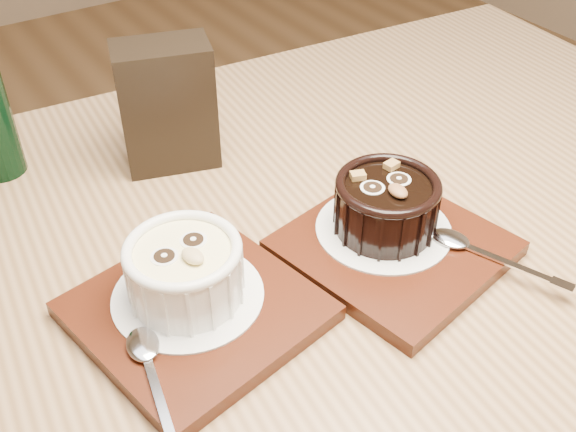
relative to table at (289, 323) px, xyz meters
name	(u,v)px	position (x,y,z in m)	size (l,w,h in m)	color
table	(289,323)	(0.00, 0.00, 0.00)	(1.26, 0.90, 0.75)	brown
tray_left	(196,311)	(-0.11, -0.02, 0.10)	(0.18, 0.18, 0.01)	#461A0B
doily_left	(188,295)	(-0.11, -0.01, 0.11)	(0.13, 0.13, 0.00)	white
ramekin_white	(185,269)	(-0.11, -0.01, 0.14)	(0.10, 0.10, 0.06)	white
spoon_left	(153,378)	(-0.17, -0.07, 0.11)	(0.03, 0.13, 0.01)	white
tray_right	(394,248)	(0.09, -0.05, 0.10)	(0.18, 0.18, 0.01)	#461A0B
doily_right	(383,229)	(0.09, -0.03, 0.11)	(0.13, 0.13, 0.00)	white
ramekin_dark	(386,203)	(0.09, -0.03, 0.14)	(0.10, 0.10, 0.06)	black
spoon_right	(486,253)	(0.14, -0.11, 0.11)	(0.03, 0.13, 0.01)	white
condiment_stand	(167,106)	(-0.02, 0.21, 0.16)	(0.10, 0.06, 0.14)	black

